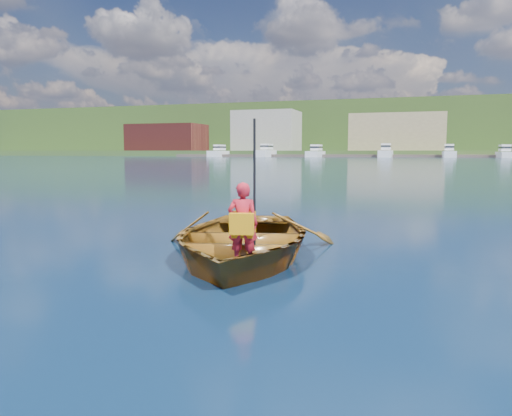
% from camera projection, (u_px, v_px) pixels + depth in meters
% --- Properties ---
extents(ground, '(600.00, 600.00, 0.00)m').
position_uv_depth(ground, '(306.00, 253.00, 8.35)').
color(ground, '#14213C').
rests_on(ground, ground).
extents(rowboat, '(3.96, 4.93, 0.91)m').
position_uv_depth(rowboat, '(241.00, 239.00, 7.95)').
color(rowboat, brown).
rests_on(rowboat, ground).
extents(child_paddler, '(0.48, 0.40, 2.05)m').
position_uv_depth(child_paddler, '(243.00, 223.00, 7.00)').
color(child_paddler, red).
rests_on(child_paddler, ground).
extents(shoreline, '(400.00, 140.00, 22.00)m').
position_uv_depth(shoreline, '(414.00, 133.00, 230.93)').
color(shoreline, '#3C6021').
rests_on(shoreline, ground).
extents(dock, '(159.95, 13.57, 0.80)m').
position_uv_depth(dock, '(431.00, 156.00, 146.55)').
color(dock, brown).
rests_on(dock, ground).
extents(waterfront_buildings, '(202.00, 16.00, 14.00)m').
position_uv_depth(waterfront_buildings, '(388.00, 133.00, 165.87)').
color(waterfront_buildings, brown).
rests_on(waterfront_buildings, ground).
extents(marina_yachts, '(144.89, 13.93, 4.37)m').
position_uv_depth(marina_yachts, '(423.00, 153.00, 142.79)').
color(marina_yachts, white).
rests_on(marina_yachts, ground).
extents(hillside_trees, '(282.42, 79.76, 25.34)m').
position_uv_depth(hillside_trees, '(323.00, 117.00, 246.94)').
color(hillside_trees, '#382314').
rests_on(hillside_trees, ground).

